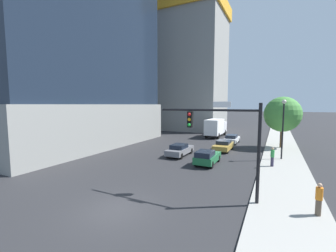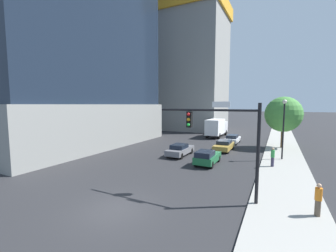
% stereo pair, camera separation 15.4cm
% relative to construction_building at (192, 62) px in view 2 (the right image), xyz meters
% --- Properties ---
extents(ground_plane, '(400.00, 400.00, 0.00)m').
position_rel_construction_building_xyz_m(ground_plane, '(11.14, -41.72, -16.24)').
color(ground_plane, '#28282B').
extents(sidewalk, '(4.10, 120.00, 0.15)m').
position_rel_construction_building_xyz_m(sidewalk, '(19.94, -21.72, -16.17)').
color(sidewalk, '#9E9B93').
rests_on(sidewalk, ground).
extents(construction_building, '(16.00, 15.11, 38.77)m').
position_rel_construction_building_xyz_m(construction_building, '(0.00, 0.00, 0.00)').
color(construction_building, gray).
rests_on(construction_building, ground).
extents(traffic_light_pole, '(6.41, 0.48, 6.01)m').
position_rel_construction_building_xyz_m(traffic_light_pole, '(16.26, -37.58, -11.91)').
color(traffic_light_pole, black).
rests_on(traffic_light_pole, sidewalk).
extents(street_lamp, '(0.44, 0.44, 6.35)m').
position_rel_construction_building_xyz_m(street_lamp, '(19.78, -25.00, -11.98)').
color(street_lamp, black).
rests_on(street_lamp, sidewalk).
extents(street_tree, '(4.73, 4.73, 6.89)m').
position_rel_construction_building_xyz_m(street_tree, '(19.84, -17.83, -11.57)').
color(street_tree, brown).
rests_on(street_tree, sidewalk).
extents(car_gray, '(1.83, 4.61, 1.37)m').
position_rel_construction_building_xyz_m(car_gray, '(9.10, -27.84, -15.55)').
color(car_gray, slate).
rests_on(car_gray, ground).
extents(car_gold, '(1.91, 4.66, 1.31)m').
position_rel_construction_building_xyz_m(car_gold, '(13.07, -22.56, -15.57)').
color(car_gold, '#AD8938').
rests_on(car_gold, ground).
extents(car_white, '(1.81, 4.43, 1.36)m').
position_rel_construction_building_xyz_m(car_white, '(13.07, -16.72, -15.55)').
color(car_white, silver).
rests_on(car_white, ground).
extents(car_green, '(1.80, 4.01, 1.50)m').
position_rel_construction_building_xyz_m(car_green, '(13.07, -30.16, -15.48)').
color(car_green, '#1E6638').
rests_on(car_green, ground).
extents(box_truck, '(2.40, 7.81, 3.30)m').
position_rel_construction_building_xyz_m(box_truck, '(9.10, -10.97, -14.39)').
color(box_truck, silver).
rests_on(box_truck, ground).
extents(pedestrian_orange_shirt, '(0.34, 0.34, 1.75)m').
position_rel_construction_building_xyz_m(pedestrian_orange_shirt, '(21.30, -37.70, -15.19)').
color(pedestrian_orange_shirt, brown).
rests_on(pedestrian_orange_shirt, sidewalk).
extents(pedestrian_green_shirt, '(0.34, 0.34, 1.80)m').
position_rel_construction_building_xyz_m(pedestrian_green_shirt, '(18.94, -28.56, -15.16)').
color(pedestrian_green_shirt, '#38334C').
rests_on(pedestrian_green_shirt, sidewalk).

